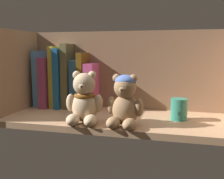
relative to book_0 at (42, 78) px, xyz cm
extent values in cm
cube|color=#A87F5B|center=(34.84, -11.75, -11.73)|extent=(75.42, 28.09, 2.00)
cube|color=#866249|center=(34.84, 2.90, 2.56)|extent=(77.82, 1.20, 30.58)
cube|color=#A87F5B|center=(-3.67, -11.75, 2.56)|extent=(1.60, 30.49, 30.58)
cube|color=#528DC3|center=(0.00, 0.00, 0.00)|extent=(2.74, 10.98, 21.46)
cube|color=#923A64|center=(3.26, 0.00, -1.24)|extent=(3.03, 14.04, 18.98)
cube|color=gold|center=(6.27, 0.00, 0.79)|extent=(2.23, 10.66, 23.04)
cube|color=#1B5C98|center=(8.81, 0.00, 0.43)|extent=(2.10, 13.77, 22.32)
cube|color=brown|center=(11.52, 0.00, 1.28)|extent=(2.74, 11.52, 24.04)
cube|color=#346491|center=(14.68, 0.00, -1.73)|extent=(3.01, 9.34, 18.01)
cube|color=brown|center=(17.64, 0.00, -0.35)|extent=(2.15, 11.83, 20.76)
cube|color=#CF4D8B|center=(20.85, 0.00, -2.31)|extent=(3.52, 11.72, 16.84)
ellipsoid|color=tan|center=(24.90, -19.65, -6.01)|extent=(8.02, 7.36, 9.44)
sphere|color=tan|center=(24.96, -20.12, 0.93)|extent=(6.71, 6.71, 6.71)
sphere|color=tan|center=(22.57, -19.95, 3.54)|extent=(2.52, 2.52, 2.52)
sphere|color=tan|center=(27.23, -19.35, 3.54)|extent=(2.52, 2.52, 2.52)
sphere|color=tan|center=(25.26, -22.48, 0.52)|extent=(2.52, 2.52, 2.52)
sphere|color=black|center=(25.37, -23.35, 0.59)|extent=(0.88, 0.88, 0.88)
ellipsoid|color=tan|center=(22.90, -24.43, -9.05)|extent=(4.54, 6.72, 3.35)
ellipsoid|color=tan|center=(28.04, -23.77, -9.05)|extent=(4.54, 6.72, 3.35)
ellipsoid|color=tan|center=(20.75, -20.66, -4.83)|extent=(3.05, 3.05, 5.45)
ellipsoid|color=tan|center=(29.17, -19.58, -4.83)|extent=(3.05, 3.05, 5.45)
torus|color=brown|center=(24.90, -19.65, -2.62)|extent=(6.44, 6.44, 1.21)
ellipsoid|color=#93704C|center=(37.52, -20.10, -6.21)|extent=(7.69, 7.06, 9.05)
sphere|color=#93704C|center=(37.48, -20.55, 0.45)|extent=(6.44, 6.44, 6.44)
sphere|color=#93704C|center=(35.28, -19.87, 2.96)|extent=(2.41, 2.41, 2.41)
sphere|color=#93704C|center=(39.76, -20.33, 2.96)|extent=(2.41, 2.41, 2.41)
sphere|color=#9B754E|center=(37.24, -22.82, 0.07)|extent=(2.41, 2.41, 2.41)
sphere|color=black|center=(37.16, -23.67, 0.13)|extent=(0.84, 0.84, 0.84)
ellipsoid|color=#93704C|center=(34.61, -24.13, -9.12)|extent=(4.21, 6.37, 3.22)
ellipsoid|color=#93704C|center=(39.56, -24.63, -9.12)|extent=(4.21, 6.37, 3.22)
ellipsoid|color=#93704C|center=(33.42, -20.14, -5.07)|extent=(2.87, 2.87, 5.23)
ellipsoid|color=#93704C|center=(41.53, -20.97, -5.07)|extent=(2.87, 2.87, 5.23)
ellipsoid|color=#4C67AF|center=(37.52, -20.10, 2.22)|extent=(6.12, 6.12, 3.54)
cylinder|color=#2D7A66|center=(52.54, -10.27, -7.34)|extent=(5.16, 5.16, 6.78)
camera|label=1|loc=(52.51, -93.97, 10.79)|focal=42.64mm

